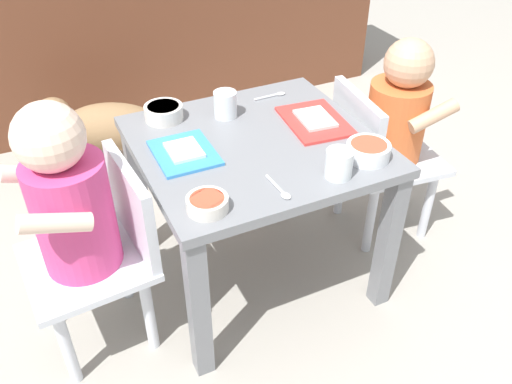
# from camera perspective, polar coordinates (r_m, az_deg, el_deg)

# --- Properties ---
(ground_plane) EXTENTS (7.00, 7.00, 0.00)m
(ground_plane) POSITION_cam_1_polar(r_m,az_deg,el_deg) (1.62, -0.00, -8.33)
(ground_plane) COLOR #9E998E
(dining_table) EXTENTS (0.58, 0.55, 0.45)m
(dining_table) POSITION_cam_1_polar(r_m,az_deg,el_deg) (1.39, -0.00, 2.65)
(dining_table) COLOR slate
(dining_table) RESTS_ON ground
(seated_child_left) EXTENTS (0.30, 0.30, 0.68)m
(seated_child_left) POSITION_cam_1_polar(r_m,az_deg,el_deg) (1.24, -18.47, -1.75)
(seated_child_left) COLOR silver
(seated_child_left) RESTS_ON ground
(seated_child_right) EXTENTS (0.31, 0.31, 0.63)m
(seated_child_right) POSITION_cam_1_polar(r_m,az_deg,el_deg) (1.61, 14.33, 7.42)
(seated_child_right) COLOR silver
(seated_child_right) RESTS_ON ground
(dog) EXTENTS (0.45, 0.32, 0.31)m
(dog) POSITION_cam_1_polar(r_m,az_deg,el_deg) (1.99, -15.88, 6.74)
(dog) COLOR olive
(dog) RESTS_ON ground
(food_tray_left) EXTENTS (0.14, 0.17, 0.02)m
(food_tray_left) POSITION_cam_1_polar(r_m,az_deg,el_deg) (1.30, -7.61, 4.21)
(food_tray_left) COLOR #388CD8
(food_tray_left) RESTS_ON dining_table
(food_tray_right) EXTENTS (0.17, 0.22, 0.02)m
(food_tray_right) POSITION_cam_1_polar(r_m,az_deg,el_deg) (1.43, 6.27, 7.56)
(food_tray_right) COLOR red
(food_tray_right) RESTS_ON dining_table
(water_cup_left) EXTENTS (0.06, 0.06, 0.07)m
(water_cup_left) POSITION_cam_1_polar(r_m,az_deg,el_deg) (1.22, 8.77, 2.82)
(water_cup_left) COLOR white
(water_cup_left) RESTS_ON dining_table
(water_cup_right) EXTENTS (0.06, 0.06, 0.07)m
(water_cup_right) POSITION_cam_1_polar(r_m,az_deg,el_deg) (1.44, -3.27, 9.09)
(water_cup_right) COLOR white
(water_cup_right) RESTS_ON dining_table
(cereal_bowl_left_side) EXTENTS (0.10, 0.10, 0.04)m
(cereal_bowl_left_side) POSITION_cam_1_polar(r_m,az_deg,el_deg) (1.29, 11.80, 4.32)
(cereal_bowl_left_side) COLOR white
(cereal_bowl_left_side) RESTS_ON dining_table
(veggie_bowl_far) EXTENTS (0.10, 0.10, 0.04)m
(veggie_bowl_far) POSITION_cam_1_polar(r_m,az_deg,el_deg) (1.45, -9.76, 8.36)
(veggie_bowl_far) COLOR silver
(veggie_bowl_far) RESTS_ON dining_table
(cereal_bowl_right_side) EXTENTS (0.09, 0.09, 0.03)m
(cereal_bowl_right_side) POSITION_cam_1_polar(r_m,az_deg,el_deg) (1.11, -5.19, -1.20)
(cereal_bowl_right_side) COLOR silver
(cereal_bowl_right_side) RESTS_ON dining_table
(spoon_by_left_tray) EXTENTS (0.02, 0.10, 0.01)m
(spoon_by_left_tray) POSITION_cam_1_polar(r_m,az_deg,el_deg) (1.17, 2.57, 0.26)
(spoon_by_left_tray) COLOR silver
(spoon_by_left_tray) RESTS_ON dining_table
(spoon_by_right_tray) EXTENTS (0.10, 0.02, 0.01)m
(spoon_by_right_tray) POSITION_cam_1_polar(r_m,az_deg,el_deg) (1.56, 1.82, 10.21)
(spoon_by_right_tray) COLOR silver
(spoon_by_right_tray) RESTS_ON dining_table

